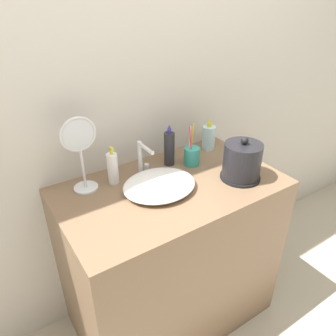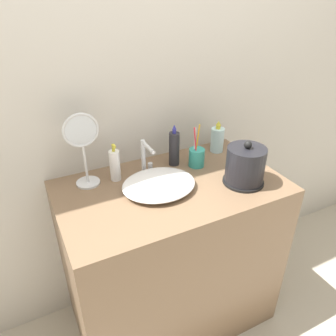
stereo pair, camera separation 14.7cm
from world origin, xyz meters
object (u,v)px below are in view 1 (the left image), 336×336
(toothbrush_cup, at_px, (192,156))
(lotion_bottle, at_px, (113,168))
(shampoo_bottle, at_px, (169,148))
(vanity_mirror, at_px, (80,150))
(electric_kettle, at_px, (242,162))
(faucet, at_px, (143,157))
(mouthwash_bottle, at_px, (209,137))

(toothbrush_cup, distance_m, lotion_bottle, 0.42)
(lotion_bottle, bearing_deg, toothbrush_cup, -7.96)
(toothbrush_cup, xyz_separation_m, lotion_bottle, (-0.42, 0.06, 0.03))
(toothbrush_cup, height_order, lotion_bottle, toothbrush_cup)
(shampoo_bottle, relative_size, vanity_mirror, 0.63)
(electric_kettle, distance_m, toothbrush_cup, 0.27)
(faucet, distance_m, shampoo_bottle, 0.17)
(toothbrush_cup, height_order, mouthwash_bottle, toothbrush_cup)
(toothbrush_cup, distance_m, vanity_mirror, 0.57)
(lotion_bottle, bearing_deg, mouthwash_bottle, 3.33)
(toothbrush_cup, bearing_deg, faucet, 169.42)
(faucet, height_order, mouthwash_bottle, mouthwash_bottle)
(faucet, xyz_separation_m, mouthwash_bottle, (0.45, 0.04, -0.03))
(electric_kettle, xyz_separation_m, lotion_bottle, (-0.53, 0.30, -0.01))
(electric_kettle, height_order, toothbrush_cup, toothbrush_cup)
(lotion_bottle, bearing_deg, faucet, -3.48)
(lotion_bottle, bearing_deg, shampoo_bottle, 1.23)
(shampoo_bottle, height_order, mouthwash_bottle, shampoo_bottle)
(electric_kettle, bearing_deg, lotion_bottle, 150.74)
(shampoo_bottle, bearing_deg, toothbrush_cup, -34.03)
(faucet, bearing_deg, toothbrush_cup, -10.58)
(faucet, bearing_deg, electric_kettle, -37.44)
(faucet, height_order, electric_kettle, electric_kettle)
(electric_kettle, relative_size, shampoo_bottle, 0.98)
(faucet, distance_m, mouthwash_bottle, 0.45)
(lotion_bottle, relative_size, vanity_mirror, 0.53)
(electric_kettle, distance_m, mouthwash_bottle, 0.34)
(faucet, bearing_deg, mouthwash_bottle, 5.66)
(faucet, relative_size, electric_kettle, 0.80)
(lotion_bottle, relative_size, mouthwash_bottle, 1.05)
(lotion_bottle, height_order, vanity_mirror, vanity_mirror)
(electric_kettle, distance_m, lotion_bottle, 0.61)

